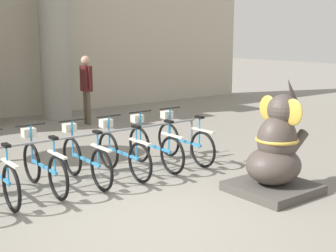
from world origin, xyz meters
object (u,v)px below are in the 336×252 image
bicycle_4 (85,158)px  elephant_statue (276,154)px  bicycle_5 (122,152)px  bicycle_3 (43,165)px  bicycle_7 (184,140)px  bicycle_6 (154,146)px  person_pedestrian (86,83)px

bicycle_4 → elephant_statue: 2.99m
bicycle_4 → bicycle_5: (0.69, -0.02, 0.00)m
bicycle_3 → bicycle_4: size_ratio=1.00×
bicycle_4 → bicycle_7: same height
bicycle_4 → elephant_statue: (2.06, -2.16, 0.19)m
bicycle_5 → bicycle_6: bearing=3.9°
person_pedestrian → bicycle_4: bearing=-118.1°
bicycle_3 → bicycle_5: 1.38m
bicycle_3 → bicycle_7: 2.76m
bicycle_4 → person_pedestrian: bearing=61.9°
bicycle_4 → bicycle_3: bearing=177.4°
bicycle_3 → elephant_statue: elephant_statue is taller
bicycle_7 → person_pedestrian: person_pedestrian is taller
bicycle_6 → bicycle_3: bearing=-180.0°
bicycle_3 → person_pedestrian: (3.03, 4.36, 0.69)m
bicycle_6 → elephant_statue: bearing=-72.6°
bicycle_4 → person_pedestrian: (2.34, 4.39, 0.69)m
bicycle_3 → bicycle_6: bearing=0.0°
bicycle_3 → bicycle_4: same height
bicycle_7 → elephant_statue: 2.20m
bicycle_3 → bicycle_7: same height
bicycle_4 → bicycle_6: 1.38m
bicycle_4 → bicycle_6: same height
bicycle_7 → bicycle_5: bearing=-177.9°
bicycle_5 → bicycle_7: same height
bicycle_7 → elephant_statue: bearing=-90.1°
bicycle_3 → bicycle_5: same height
bicycle_5 → bicycle_4: bearing=178.8°
bicycle_3 → bicycle_4: (0.69, -0.03, 0.00)m
bicycle_7 → elephant_statue: elephant_statue is taller
bicycle_4 → bicycle_7: 2.07m
person_pedestrian → elephant_statue: bearing=-92.4°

